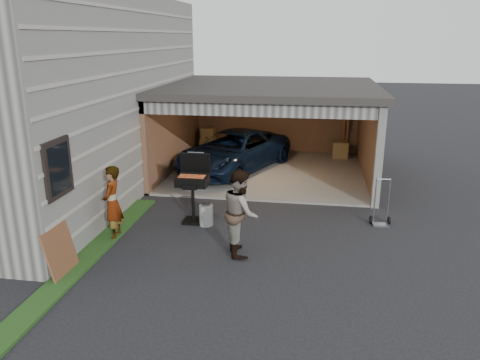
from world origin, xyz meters
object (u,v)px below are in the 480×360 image
object	(u,v)px
woman	(112,203)
hand_truck	(381,216)
minivan	(234,153)
man	(241,212)
bbq_grill	(193,183)
propane_tank	(206,215)
plywood_panel	(60,251)

from	to	relation	value
woman	hand_truck	bearing A→B (deg)	100.49
minivan	man	world-z (taller)	man
woman	bbq_grill	bearing A→B (deg)	124.11
hand_truck	man	bearing A→B (deg)	-150.96
hand_truck	bbq_grill	bearing A→B (deg)	-177.71
bbq_grill	woman	bearing A→B (deg)	-139.89
propane_tank	hand_truck	distance (m)	4.20
man	bbq_grill	world-z (taller)	man
minivan	bbq_grill	world-z (taller)	bbq_grill
minivan	bbq_grill	size ratio (longest dim) A/B	2.82
bbq_grill	hand_truck	distance (m)	4.59
minivan	propane_tank	bearing A→B (deg)	-65.52
woman	man	distance (m)	2.91
man	plywood_panel	xyz separation A→B (m)	(-3.20, -1.49, -0.42)
minivan	plywood_panel	size ratio (longest dim) A/B	4.80
bbq_grill	hand_truck	size ratio (longest dim) A/B	1.44
bbq_grill	propane_tank	bearing A→B (deg)	-27.78
woman	propane_tank	xyz separation A→B (m)	(1.85, 1.08, -0.59)
woman	plywood_panel	distance (m)	1.81
man	bbq_grill	bearing A→B (deg)	26.10
woman	plywood_panel	xyz separation A→B (m)	(-0.30, -1.74, -0.36)
propane_tank	man	bearing A→B (deg)	-51.81
woman	man	xyz separation A→B (m)	(2.90, -0.25, 0.06)
minivan	propane_tank	xyz separation A→B (m)	(0.14, -4.68, -0.40)
plywood_panel	propane_tank	bearing A→B (deg)	52.65
propane_tank	hand_truck	size ratio (longest dim) A/B	0.43
woman	plywood_panel	bearing A→B (deg)	-15.75
woman	bbq_grill	distance (m)	1.97
propane_tank	woman	bearing A→B (deg)	-149.83
woman	man	bearing A→B (deg)	79.01
minivan	man	distance (m)	6.14
woman	bbq_grill	world-z (taller)	woman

